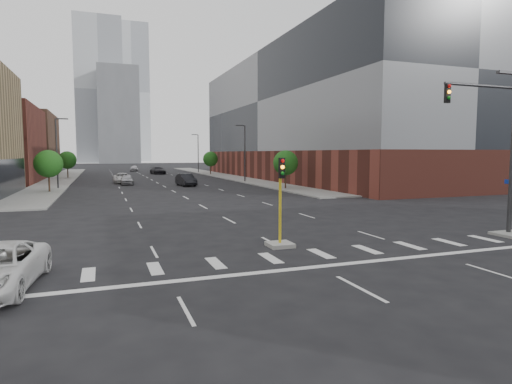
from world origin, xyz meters
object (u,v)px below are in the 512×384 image
car_far_left (122,178)px  car_distant (134,168)px  median_traffic_signal (280,227)px  car_deep_right (158,170)px  mast_arm_signal (502,134)px  car_mid_right (186,180)px  car_near_left (127,180)px

car_far_left → car_distant: size_ratio=1.22×
median_traffic_signal → car_deep_right: (3.58, 77.68, -0.12)m
mast_arm_signal → car_far_left: bearing=109.0°
car_mid_right → car_deep_right: bearing=83.4°
car_far_left → car_deep_right: size_ratio=0.95×
median_traffic_signal → car_deep_right: bearing=87.4°
mast_arm_signal → car_mid_right: bearing=102.6°
car_near_left → car_distant: (4.45, 48.36, 0.04)m
mast_arm_signal → car_far_left: size_ratio=1.62×
median_traffic_signal → mast_arm_signal: bearing=-6.6°
median_traffic_signal → car_distant: size_ratio=0.96×
median_traffic_signal → car_distant: median_traffic_signal is taller
car_far_left → car_distant: 44.71m
median_traffic_signal → car_near_left: size_ratio=1.02×
mast_arm_signal → car_far_left: mast_arm_signal is taller
car_near_left → car_far_left: (-0.47, 3.92, 0.04)m
car_mid_right → car_deep_right: (0.51, 36.45, -0.01)m
car_near_left → car_distant: bearing=86.1°
mast_arm_signal → car_distant: mast_arm_signal is taller
mast_arm_signal → car_deep_right: size_ratio=1.54×
car_deep_right → car_distant: size_ratio=1.29×
median_traffic_signal → mast_arm_signal: size_ratio=0.48×
car_distant → car_far_left: bearing=-90.7°
car_mid_right → car_far_left: 12.24m
car_far_left → median_traffic_signal: bearing=-83.6°
median_traffic_signal → car_deep_right: median_traffic_signal is taller
car_near_left → car_mid_right: 9.31m
car_deep_right → car_distant: 17.46m
car_mid_right → car_distant: (-3.33, 53.48, -0.08)m
car_near_left → car_deep_right: (8.29, 31.32, 0.12)m
median_traffic_signal → car_deep_right: 77.76m
car_mid_right → car_far_left: size_ratio=0.93×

